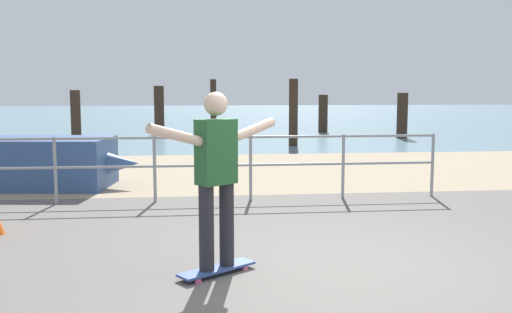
% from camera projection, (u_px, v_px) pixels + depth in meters
% --- Properties ---
extents(ground_plane, '(24.00, 10.00, 0.04)m').
position_uv_depth(ground_plane, '(371.00, 312.00, 4.50)').
color(ground_plane, '#605B56').
rests_on(ground_plane, ground).
extents(beach_strip, '(24.00, 6.00, 0.04)m').
position_uv_depth(beach_strip, '(258.00, 171.00, 12.39)').
color(beach_strip, tan).
rests_on(beach_strip, ground).
extents(sea_surface, '(72.00, 50.00, 0.04)m').
position_uv_depth(sea_surface, '(214.00, 115.00, 40.04)').
color(sea_surface, slate).
rests_on(sea_surface, ground).
extents(railing_fence, '(9.00, 0.05, 1.05)m').
position_uv_depth(railing_fence, '(155.00, 159.00, 8.74)').
color(railing_fence, gray).
rests_on(railing_fence, ground).
extents(skateboard, '(0.77, 0.63, 0.08)m').
position_uv_depth(skateboard, '(217.00, 269.00, 5.35)').
color(skateboard, '#334C8C').
rests_on(skateboard, ground).
extents(skateboarder, '(1.23, 0.92, 1.65)m').
position_uv_depth(skateboarder, '(216.00, 170.00, 5.24)').
color(skateboarder, '#26262B').
rests_on(skateboarder, skateboard).
extents(groyne_post_0, '(0.30, 0.30, 1.75)m').
position_uv_depth(groyne_post_0, '(76.00, 119.00, 17.29)').
color(groyne_post_0, '#332319').
rests_on(groyne_post_0, ground).
extents(groyne_post_1, '(0.39, 0.39, 1.92)m').
position_uv_depth(groyne_post_1, '(159.00, 110.00, 22.36)').
color(groyne_post_1, '#332319').
rests_on(groyne_post_1, ground).
extents(groyne_post_2, '(0.27, 0.27, 2.23)m').
position_uv_depth(groyne_post_2, '(213.00, 105.00, 24.96)').
color(groyne_post_2, '#332319').
rests_on(groyne_post_2, ground).
extents(groyne_post_3, '(0.28, 0.28, 2.10)m').
position_uv_depth(groyne_post_3, '(293.00, 113.00, 17.62)').
color(groyne_post_3, '#332319').
rests_on(groyne_post_3, ground).
extents(groyne_post_4, '(0.38, 0.38, 1.56)m').
position_uv_depth(groyne_post_4, '(323.00, 114.00, 23.37)').
color(groyne_post_4, '#332319').
rests_on(groyne_post_4, ground).
extents(groyne_post_5, '(0.39, 0.39, 1.66)m').
position_uv_depth(groyne_post_5, '(402.00, 116.00, 20.56)').
color(groyne_post_5, '#332319').
rests_on(groyne_post_5, ground).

